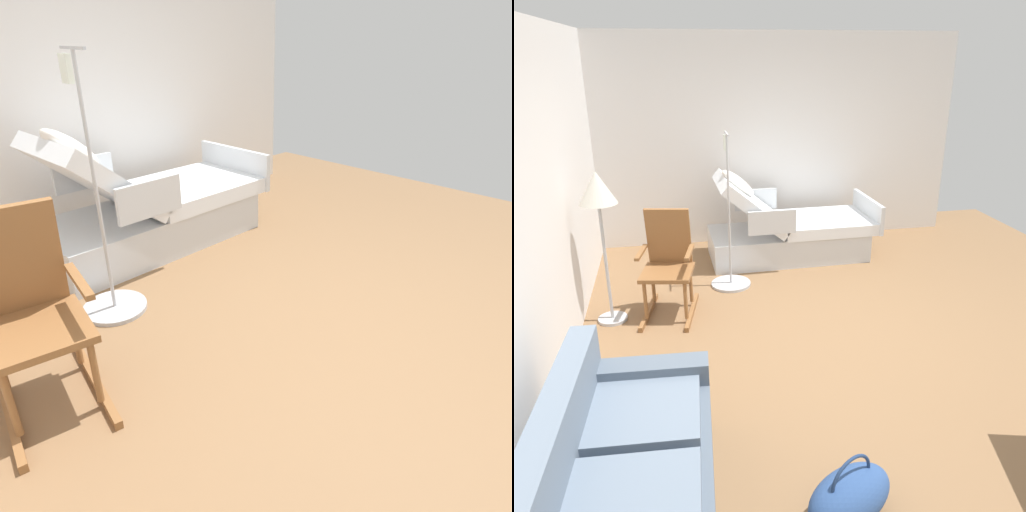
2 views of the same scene
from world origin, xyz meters
TOP-DOWN VIEW (x-y plane):
  - ground_plane at (0.00, 0.00)m, footprint 7.09×7.09m
  - side_wall at (2.89, 0.00)m, footprint 0.10×4.89m
  - hospital_bed at (2.09, -0.00)m, footprint 1.06×2.08m
  - rocking_chair at (0.84, 1.50)m, footprint 0.84×0.61m
  - iv_pole at (1.35, 0.83)m, footprint 0.44×0.44m

SIDE VIEW (x-z plane):
  - ground_plane at x=0.00m, z-range 0.00..0.00m
  - iv_pole at x=1.35m, z-range -0.59..1.09m
  - hospital_bed at x=2.09m, z-range -0.28..0.91m
  - rocking_chair at x=0.84m, z-range -0.02..1.03m
  - side_wall at x=2.89m, z-range 0.00..2.70m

